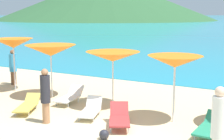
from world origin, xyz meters
TOP-DOWN VIEW (x-y plane):
  - ground_plane at (0.00, 10.00)m, footprint 50.00×100.00m
  - umbrella_1 at (-6.17, 3.37)m, footprint 1.85×1.85m
  - umbrella_2 at (-4.01, 3.28)m, footprint 2.11×2.11m
  - umbrella_3 at (-1.12, 3.25)m, footprint 2.02×2.02m
  - umbrella_4 at (1.39, 2.71)m, footprint 1.76×1.76m
  - lounge_chair_0 at (-3.52, 1.32)m, footprint 1.16×1.69m
  - lounge_chair_2 at (0.11, 1.43)m, footprint 1.17×1.49m
  - lounge_chair_5 at (-1.22, 1.88)m, footprint 0.94×1.48m
  - lounge_chair_6 at (2.68, 2.12)m, footprint 0.64×1.61m
  - lounge_chair_9 at (-2.85, 2.92)m, footprint 0.76×1.53m
  - beachgoer_0 at (-7.22, 4.31)m, footprint 0.35×0.35m
  - beachgoer_2 at (-2.09, 0.64)m, footprint 0.31×0.31m
  - beachgoer_3 at (3.29, 0.07)m, footprint 0.32×0.32m
  - beach_ball at (0.21, 0.34)m, footprint 0.28×0.28m

SIDE VIEW (x-z plane):
  - ground_plane at x=0.00m, z-range -0.30..0.00m
  - beach_ball at x=0.21m, z-range 0.00..0.28m
  - lounge_chair_0 at x=-3.52m, z-range -0.01..0.47m
  - lounge_chair_5 at x=-1.22m, z-range -0.05..0.53m
  - lounge_chair_6 at x=2.68m, z-range -0.02..0.51m
  - lounge_chair_9 at x=-2.85m, z-range -0.03..0.56m
  - lounge_chair_2 at x=0.11m, z-range -0.02..0.63m
  - beachgoer_0 at x=-7.22m, z-range 0.04..1.75m
  - beachgoer_2 at x=-2.09m, z-range 0.06..1.81m
  - beachgoer_3 at x=3.29m, z-range 0.07..1.96m
  - umbrella_3 at x=-1.12m, z-range 0.85..2.92m
  - umbrella_2 at x=-4.01m, z-range 0.86..3.04m
  - umbrella_4 at x=1.39m, z-range 0.88..3.02m
  - umbrella_1 at x=-6.17m, z-range 0.96..3.31m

